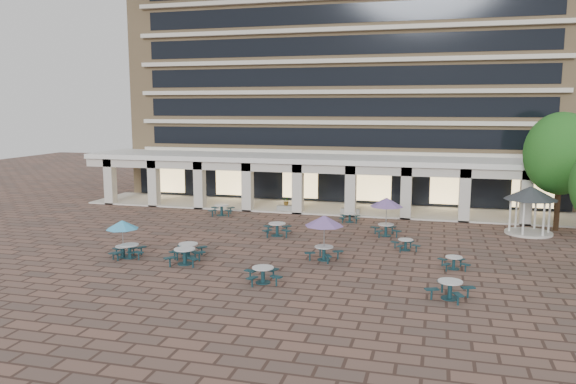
% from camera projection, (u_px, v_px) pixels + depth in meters
% --- Properties ---
extents(ground, '(120.00, 120.00, 0.00)m').
position_uv_depth(ground, '(281.00, 254.00, 32.47)').
color(ground, brown).
rests_on(ground, ground).
extents(apartment_building, '(40.00, 15.50, 25.20)m').
position_uv_depth(apartment_building, '(351.00, 64.00, 54.89)').
color(apartment_building, tan).
rests_on(apartment_building, ground).
extents(retail_arcade, '(42.00, 6.60, 4.40)m').
position_uv_depth(retail_arcade, '(330.00, 173.00, 46.15)').
color(retail_arcade, white).
rests_on(retail_arcade, ground).
extents(picnic_table_0, '(1.95, 1.95, 0.81)m').
position_uv_depth(picnic_table_0, '(188.00, 249.00, 31.63)').
color(picnic_table_0, '#13363B').
rests_on(picnic_table_0, ground).
extents(picnic_table_1, '(2.10, 2.10, 0.77)m').
position_uv_depth(picnic_table_1, '(130.00, 250.00, 31.56)').
color(picnic_table_1, '#13363B').
rests_on(picnic_table_1, ground).
extents(picnic_table_2, '(2.15, 2.15, 0.79)m').
position_uv_depth(picnic_table_2, '(263.00, 273.00, 27.06)').
color(picnic_table_2, '#13363B').
rests_on(picnic_table_2, ground).
extents(picnic_table_3, '(2.23, 2.23, 0.82)m').
position_uv_depth(picnic_table_3, '(450.00, 288.00, 24.82)').
color(picnic_table_3, '#13363B').
rests_on(picnic_table_3, ground).
extents(picnic_table_4, '(1.83, 1.83, 2.11)m').
position_uv_depth(picnic_table_4, '(122.00, 226.00, 31.50)').
color(picnic_table_4, '#13363B').
rests_on(picnic_table_4, ground).
extents(picnic_table_5, '(2.12, 2.12, 0.86)m').
position_uv_depth(picnic_table_5, '(185.00, 255.00, 30.29)').
color(picnic_table_5, '#13363B').
rests_on(picnic_table_5, ground).
extents(picnic_table_6, '(2.18, 2.18, 2.51)m').
position_uv_depth(picnic_table_6, '(324.00, 222.00, 30.85)').
color(picnic_table_6, '#13363B').
rests_on(picnic_table_6, ground).
extents(picnic_table_7, '(1.69, 1.69, 0.66)m').
position_uv_depth(picnic_table_7, '(454.00, 262.00, 29.40)').
color(picnic_table_7, '#13363B').
rests_on(picnic_table_7, ground).
extents(picnic_table_9, '(2.21, 2.21, 0.85)m').
position_uv_depth(picnic_table_9, '(277.00, 228.00, 36.96)').
color(picnic_table_9, '#13363B').
rests_on(picnic_table_9, ground).
extents(picnic_table_10, '(1.81, 1.81, 0.66)m').
position_uv_depth(picnic_table_10, '(406.00, 244.00, 33.25)').
color(picnic_table_10, '#13363B').
rests_on(picnic_table_10, ground).
extents(picnic_table_11, '(2.20, 2.20, 2.54)m').
position_uv_depth(picnic_table_11, '(387.00, 204.00, 36.69)').
color(picnic_table_11, '#13363B').
rests_on(picnic_table_11, ground).
extents(picnic_table_12, '(2.20, 2.20, 0.86)m').
position_uv_depth(picnic_table_12, '(222.00, 209.00, 43.91)').
color(picnic_table_12, '#13363B').
rests_on(picnic_table_12, ground).
extents(picnic_table_13, '(1.63, 1.63, 0.68)m').
position_uv_depth(picnic_table_13, '(350.00, 217.00, 41.33)').
color(picnic_table_13, '#13363B').
rests_on(picnic_table_13, ground).
extents(gazebo, '(3.43, 3.43, 3.19)m').
position_uv_depth(gazebo, '(531.00, 198.00, 37.24)').
color(gazebo, beige).
rests_on(gazebo, ground).
extents(tree_east_c, '(4.87, 4.87, 8.11)m').
position_uv_depth(tree_east_c, '(561.00, 154.00, 37.83)').
color(tree_east_c, '#47301C').
rests_on(tree_east_c, ground).
extents(planter_left, '(1.50, 0.70, 1.23)m').
position_uv_depth(planter_left, '(287.00, 206.00, 45.54)').
color(planter_left, gray).
rests_on(planter_left, ground).
extents(planter_right, '(1.50, 0.77, 1.27)m').
position_uv_depth(planter_right, '(350.00, 208.00, 44.19)').
color(planter_right, gray).
rests_on(planter_right, ground).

